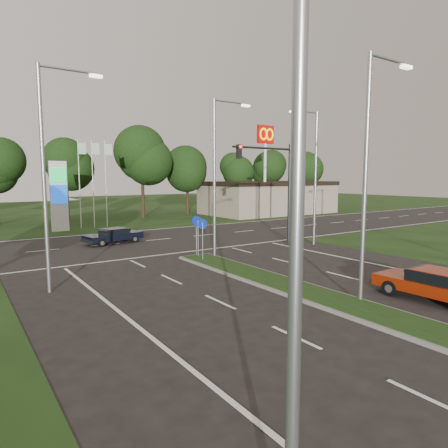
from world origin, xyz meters
TOP-DOWN VIEW (x-y plane):
  - verge_far at (0.00, 55.00)m, footprint 160.00×50.00m
  - cross_road at (0.00, 24.00)m, footprint 160.00×12.00m
  - median_kerb at (0.00, 4.00)m, footprint 2.00×26.00m
  - commercial_building at (22.00, 36.00)m, footprint 16.00×9.00m
  - streetlight_median_near at (1.00, 6.00)m, footprint 2.53×0.22m
  - streetlight_median_far at (1.00, 16.00)m, footprint 2.53×0.22m
  - streetlight_left_near at (-8.30, 0.00)m, footprint 2.53×0.22m
  - streetlight_left_far at (-8.30, 14.00)m, footprint 2.53×0.22m
  - streetlight_right_far at (8.80, 16.00)m, footprint 2.53×0.22m
  - traffic_signal at (7.19, 18.00)m, footprint 5.10×0.42m
  - median_signs at (0.00, 16.40)m, footprint 1.16×1.76m
  - gas_pylon at (-3.79, 33.05)m, footprint 5.80×1.26m
  - mcdonalds_sign at (18.00, 31.97)m, footprint 2.20×0.47m
  - treeline_far at (0.10, 39.93)m, footprint 6.00×6.00m
  - red_sedan at (3.35, 4.50)m, footprint 1.90×4.40m
  - navy_sedan at (-2.33, 24.24)m, footprint 4.15×2.27m

SIDE VIEW (x-z plane):
  - verge_far at x=0.00m, z-range -0.01..0.01m
  - cross_road at x=0.00m, z-range -0.01..0.01m
  - median_kerb at x=0.00m, z-range 0.00..0.12m
  - navy_sedan at x=-2.33m, z-range 0.04..1.12m
  - red_sedan at x=3.35m, z-range 0.04..1.24m
  - median_signs at x=0.00m, z-range 0.52..2.90m
  - commercial_building at x=22.00m, z-range 0.00..4.00m
  - gas_pylon at x=-3.79m, z-range -0.80..7.20m
  - traffic_signal at x=7.19m, z-range 1.15..8.15m
  - streetlight_median_near at x=1.00m, z-range 0.58..9.58m
  - streetlight_median_far at x=1.00m, z-range 0.58..9.58m
  - streetlight_left_near at x=-8.30m, z-range 0.58..9.58m
  - streetlight_left_far at x=-8.30m, z-range 0.58..9.58m
  - streetlight_right_far at x=8.80m, z-range 0.58..9.58m
  - treeline_far at x=0.10m, z-range 1.88..11.78m
  - mcdonalds_sign at x=18.00m, z-range 2.79..13.19m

